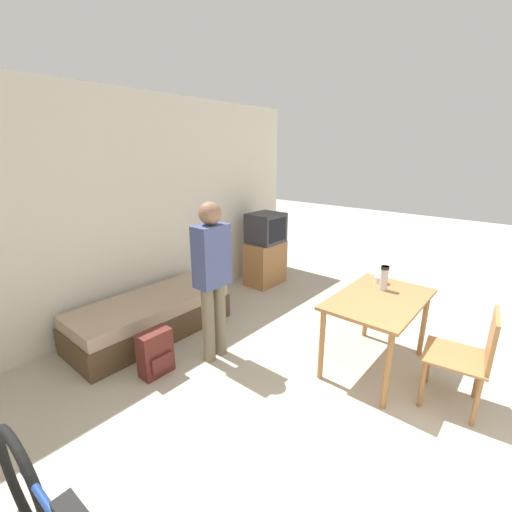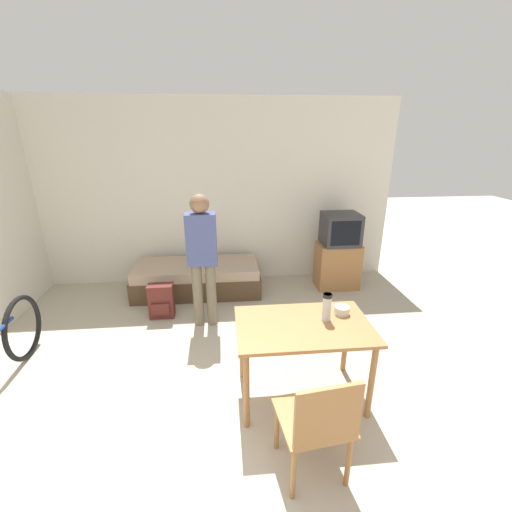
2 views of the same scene
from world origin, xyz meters
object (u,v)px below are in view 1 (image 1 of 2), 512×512
Objects in this scene: dining_table at (379,307)px; daybed at (151,316)px; mate_bowl at (381,280)px; tv at (266,250)px; wooden_chair at (470,354)px; thermos_flask at (384,277)px; backpack at (156,353)px; person_standing at (212,272)px.

daybed is at bearing 115.30° from dining_table.
mate_bowl is at bearing -55.69° from daybed.
daybed is 1.59× the size of tv.
daybed is 2.48m from dining_table.
thermos_flask reaches higher than wooden_chair.
tv is 2.60m from backpack.
person_standing is 12.23× the size of mate_bowl.
person_standing reaches higher than dining_table.
thermos_flask reaches higher than backpack.
daybed is 2.11m from tv.
dining_table is 0.42m from mate_bowl.
mate_bowl is 0.29× the size of backpack.
tv is at bearing 69.57° from wooden_chair.
thermos_flask reaches higher than daybed.
dining_table is 8.58× the size of mate_bowl.
person_standing is (-0.89, 1.31, 0.29)m from dining_table.
dining_table is 0.70× the size of person_standing.
daybed is at bearing 179.52° from tv.
person_standing is 3.60× the size of backpack.
person_standing is at bearing -21.00° from backpack.
tv is 2.54× the size of backpack.
daybed is 1.60× the size of dining_table.
thermos_flask is at bearing -152.10° from mate_bowl.
person_standing reaches higher than tv.
tv reaches higher than wooden_chair.
tv is at bearing 64.68° from dining_table.
daybed is 4.04× the size of backpack.
backpack reaches higher than daybed.
wooden_chair is 0.95m from thermos_flask.
tv is 0.71× the size of person_standing.
wooden_chair reaches higher than backpack.
daybed is 1.12× the size of person_standing.
person_standing is at bearing 111.43° from wooden_chair.
wooden_chair is 1.06m from mate_bowl.
dining_table reaches higher than daybed.
dining_table is 1.29× the size of wooden_chair.
wooden_chair is at bearing -108.18° from thermos_flask.
thermos_flask is at bearing -41.67° from backpack.
mate_bowl is (1.26, -1.17, -0.16)m from person_standing.
tv is at bearing 24.71° from person_standing.
daybed is 2.57m from mate_bowl.
mate_bowl is (0.44, 0.92, 0.27)m from wooden_chair.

